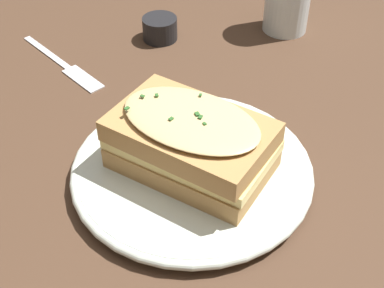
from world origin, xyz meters
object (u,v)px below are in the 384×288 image
at_px(condiment_pot, 160,29).
at_px(sandwich, 191,142).
at_px(dinner_plate, 192,170).
at_px(fork, 69,68).

bearing_deg(condiment_pot, sandwich, 155.27).
bearing_deg(condiment_pot, dinner_plate, 155.40).
xyz_separation_m(dinner_plate, condiment_pot, (0.26, -0.12, 0.01)).
height_order(dinner_plate, fork, dinner_plate).
distance_m(dinner_plate, sandwich, 0.04).
relative_size(fork, condiment_pot, 3.56).
height_order(dinner_plate, condiment_pot, condiment_pot).
xyz_separation_m(sandwich, condiment_pot, (0.26, -0.12, -0.03)).
distance_m(fork, condiment_pot, 0.14).
bearing_deg(sandwich, dinner_plate, -83.96).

